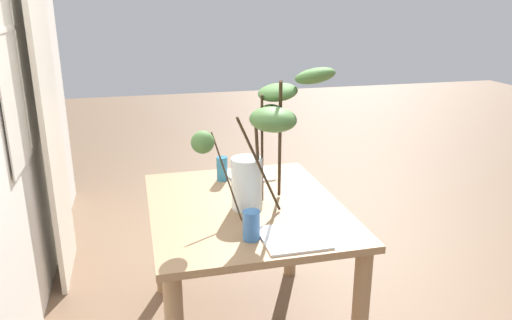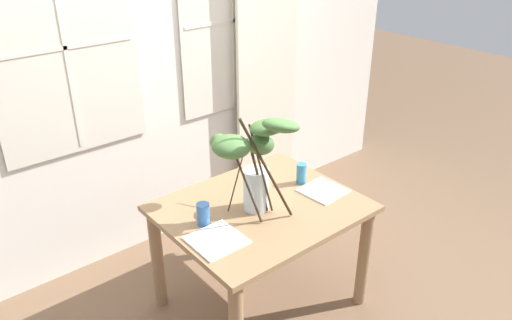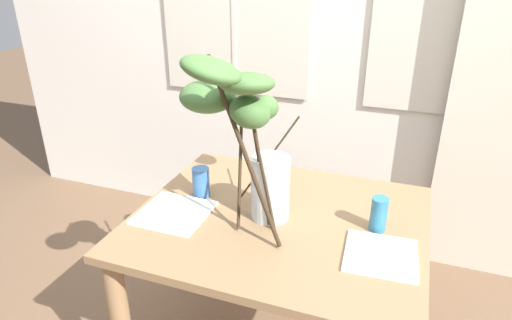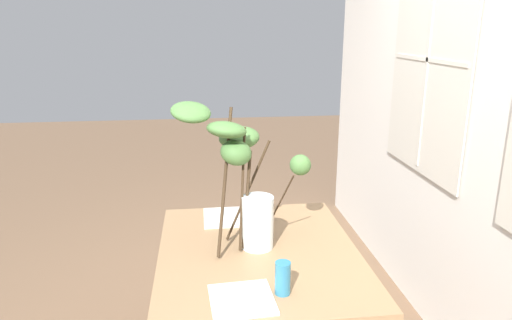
{
  "view_description": "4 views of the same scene",
  "coord_description": "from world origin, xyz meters",
  "px_view_note": "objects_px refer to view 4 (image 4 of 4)",
  "views": [
    {
      "loc": [
        -2.18,
        0.49,
        1.69
      ],
      "look_at": [
        -0.07,
        -0.04,
        0.98
      ],
      "focal_mm": 34.83,
      "sensor_mm": 36.0,
      "label": 1
    },
    {
      "loc": [
        -1.6,
        -1.89,
        2.28
      ],
      "look_at": [
        -0.07,
        -0.04,
        1.06
      ],
      "focal_mm": 35.21,
      "sensor_mm": 36.0,
      "label": 2
    },
    {
      "loc": [
        0.42,
        -1.42,
        1.66
      ],
      "look_at": [
        -0.1,
        0.0,
        0.96
      ],
      "focal_mm": 31.26,
      "sensor_mm": 36.0,
      "label": 3
    },
    {
      "loc": [
        1.94,
        -0.25,
        1.73
      ],
      "look_at": [
        -0.06,
        -0.01,
        1.15
      ],
      "focal_mm": 32.6,
      "sensor_mm": 36.0,
      "label": 4
    }
  ],
  "objects_px": {
    "dining_table": "(259,276)",
    "plate_square_right": "(242,299)",
    "plate_square_left": "(228,217)",
    "drinking_glass_blue_right": "(283,278)",
    "drinking_glass_blue_left": "(261,208)",
    "vase_with_branches": "(242,170)"
  },
  "relations": [
    {
      "from": "drinking_glass_blue_left",
      "to": "plate_square_right",
      "type": "height_order",
      "value": "drinking_glass_blue_left"
    },
    {
      "from": "vase_with_branches",
      "to": "drinking_glass_blue_right",
      "type": "bearing_deg",
      "value": 13.23
    },
    {
      "from": "plate_square_right",
      "to": "drinking_glass_blue_right",
      "type": "bearing_deg",
      "value": 100.94
    },
    {
      "from": "drinking_glass_blue_right",
      "to": "vase_with_branches",
      "type": "bearing_deg",
      "value": -166.77
    },
    {
      "from": "drinking_glass_blue_left",
      "to": "drinking_glass_blue_right",
      "type": "relative_size",
      "value": 0.96
    },
    {
      "from": "vase_with_branches",
      "to": "drinking_glass_blue_left",
      "type": "bearing_deg",
      "value": 154.38
    },
    {
      "from": "dining_table",
      "to": "vase_with_branches",
      "type": "bearing_deg",
      "value": -149.33
    },
    {
      "from": "drinking_glass_blue_right",
      "to": "plate_square_right",
      "type": "height_order",
      "value": "drinking_glass_blue_right"
    },
    {
      "from": "dining_table",
      "to": "plate_square_right",
      "type": "distance_m",
      "value": 0.44
    },
    {
      "from": "drinking_glass_blue_left",
      "to": "drinking_glass_blue_right",
      "type": "distance_m",
      "value": 0.73
    },
    {
      "from": "vase_with_branches",
      "to": "drinking_glass_blue_left",
      "type": "xyz_separation_m",
      "value": [
        -0.25,
        0.12,
        -0.3
      ]
    },
    {
      "from": "drinking_glass_blue_right",
      "to": "plate_square_right",
      "type": "relative_size",
      "value": 0.55
    },
    {
      "from": "dining_table",
      "to": "plate_square_left",
      "type": "bearing_deg",
      "value": -163.79
    },
    {
      "from": "dining_table",
      "to": "plate_square_left",
      "type": "height_order",
      "value": "plate_square_left"
    },
    {
      "from": "dining_table",
      "to": "vase_with_branches",
      "type": "relative_size",
      "value": 1.58
    },
    {
      "from": "plate_square_left",
      "to": "drinking_glass_blue_left",
      "type": "bearing_deg",
      "value": 78.17
    },
    {
      "from": "drinking_glass_blue_right",
      "to": "plate_square_left",
      "type": "distance_m",
      "value": 0.78
    },
    {
      "from": "dining_table",
      "to": "drinking_glass_blue_left",
      "type": "height_order",
      "value": "drinking_glass_blue_left"
    },
    {
      "from": "vase_with_branches",
      "to": "drinking_glass_blue_left",
      "type": "relative_size",
      "value": 5.51
    },
    {
      "from": "dining_table",
      "to": "plate_square_right",
      "type": "bearing_deg",
      "value": -16.09
    },
    {
      "from": "dining_table",
      "to": "drinking_glass_blue_right",
      "type": "bearing_deg",
      "value": 7.32
    },
    {
      "from": "drinking_glass_blue_left",
      "to": "plate_square_right",
      "type": "bearing_deg",
      "value": -12.69
    }
  ]
}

